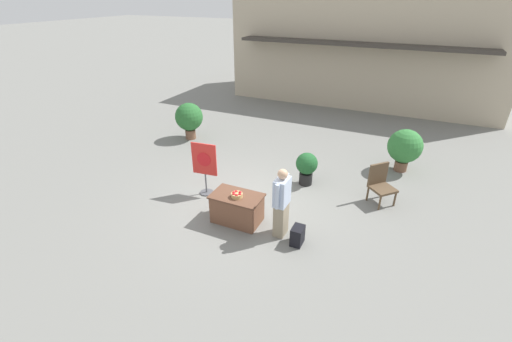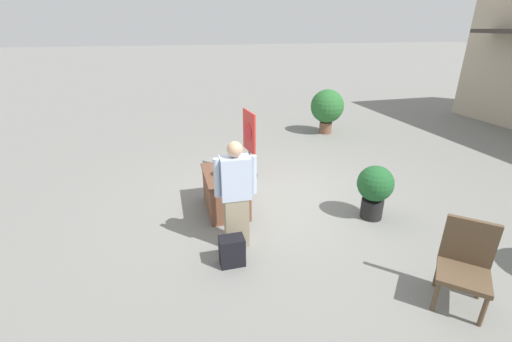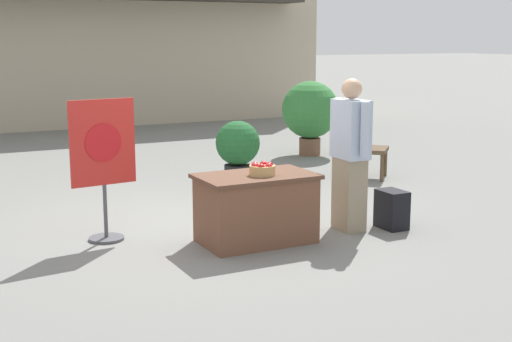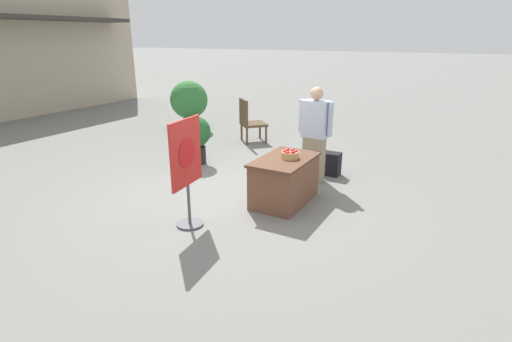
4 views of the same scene
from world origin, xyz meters
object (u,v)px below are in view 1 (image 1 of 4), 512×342
(backpack, at_px, (297,236))
(person_visitor, at_px, (282,203))
(apple_basket, at_px, (237,195))
(patio_chair, at_px, (380,182))
(potted_plant_near_right, at_px, (405,147))
(potted_plant_near_left, at_px, (189,118))
(poster_board, at_px, (205,166))
(display_table, at_px, (237,208))
(potted_plant_far_right, at_px, (307,166))

(backpack, bearing_deg, person_visitor, 160.00)
(apple_basket, xyz_separation_m, backpack, (1.52, -0.14, -0.55))
(patio_chair, bearing_deg, apple_basket, -97.09)
(apple_basket, height_order, potted_plant_near_right, potted_plant_near_right)
(patio_chair, distance_m, potted_plant_near_left, 7.02)
(potted_plant_near_right, bearing_deg, poster_board, -142.13)
(person_visitor, relative_size, patio_chair, 1.59)
(person_visitor, bearing_deg, apple_basket, 3.27)
(person_visitor, xyz_separation_m, backpack, (0.45, -0.16, -0.62))
(display_table, xyz_separation_m, apple_basket, (0.04, -0.06, 0.41))
(apple_basket, relative_size, patio_chair, 0.25)
(potted_plant_near_left, bearing_deg, display_table, -44.25)
(patio_chair, bearing_deg, potted_plant_near_left, -149.28)
(poster_board, xyz_separation_m, potted_plant_near_left, (-2.61, 3.07, -0.02))
(display_table, distance_m, potted_plant_far_right, 2.55)
(patio_chair, bearing_deg, display_table, -98.21)
(display_table, distance_m, patio_chair, 3.70)
(backpack, bearing_deg, display_table, 172.68)
(backpack, relative_size, potted_plant_near_right, 0.32)
(display_table, bearing_deg, backpack, -7.32)
(person_visitor, relative_size, potted_plant_near_right, 1.26)
(potted_plant_far_right, bearing_deg, poster_board, -144.81)
(display_table, bearing_deg, potted_plant_far_right, 68.46)
(display_table, height_order, apple_basket, apple_basket)
(backpack, distance_m, potted_plant_far_right, 2.66)
(poster_board, xyz_separation_m, potted_plant_near_right, (4.64, 3.61, -0.05))
(apple_basket, distance_m, backpack, 1.62)
(poster_board, bearing_deg, person_visitor, 65.37)
(apple_basket, distance_m, potted_plant_near_left, 5.58)
(person_visitor, xyz_separation_m, patio_chair, (1.79, 2.33, -0.28))
(potted_plant_near_right, bearing_deg, patio_chair, -100.95)
(display_table, distance_m, apple_basket, 0.42)
(person_visitor, distance_m, potted_plant_near_left, 6.37)
(display_table, bearing_deg, potted_plant_near_left, 135.75)
(person_visitor, height_order, patio_chair, person_visitor)
(poster_board, bearing_deg, potted_plant_near_left, -146.12)
(display_table, height_order, patio_chair, patio_chair)
(display_table, bearing_deg, patio_chair, 38.32)
(display_table, height_order, potted_plant_near_right, potted_plant_near_right)
(person_visitor, relative_size, potted_plant_near_left, 1.22)
(display_table, relative_size, apple_basket, 4.51)
(display_table, bearing_deg, potted_plant_near_right, 52.94)
(patio_chair, bearing_deg, backpack, -74.88)
(apple_basket, relative_size, backpack, 0.62)
(poster_board, xyz_separation_m, patio_chair, (4.24, 1.53, -0.27))
(display_table, relative_size, potted_plant_far_right, 1.24)
(backpack, distance_m, potted_plant_near_left, 6.85)
(person_visitor, bearing_deg, potted_plant_far_right, -84.04)
(person_visitor, distance_m, potted_plant_near_right, 4.93)
(backpack, height_order, potted_plant_far_right, potted_plant_far_right)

